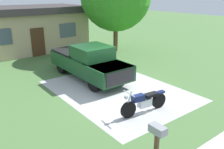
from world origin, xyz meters
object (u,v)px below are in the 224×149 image
at_px(neighbor_house, 26,28).
at_px(motorcycle, 144,102).
at_px(pickup_truck, 88,61).
at_px(mailbox, 157,135).

bearing_deg(neighbor_house, motorcycle, -90.25).
relative_size(motorcycle, neighbor_house, 0.23).
bearing_deg(pickup_truck, neighbor_house, 92.58).
xyz_separation_m(mailbox, neighbor_house, (1.97, 16.18, 0.81)).
bearing_deg(neighbor_house, mailbox, -96.95).
bearing_deg(motorcycle, neighbor_house, 89.75).
bearing_deg(motorcycle, mailbox, -128.54).
bearing_deg(pickup_truck, mailbox, -108.02).
bearing_deg(pickup_truck, motorcycle, -95.38).
height_order(motorcycle, pickup_truck, pickup_truck).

